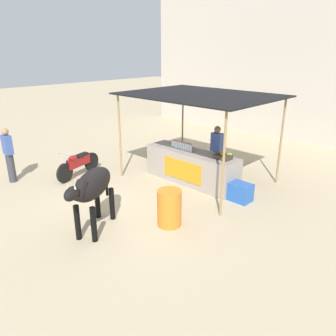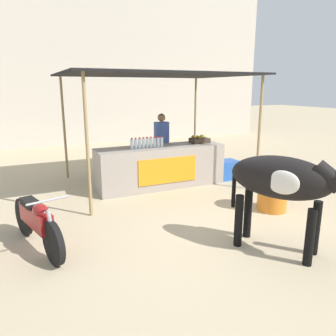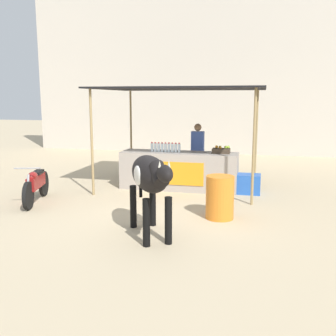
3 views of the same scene
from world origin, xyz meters
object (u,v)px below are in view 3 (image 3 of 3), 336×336
object	(u,v)px
motorcycle_parked	(36,184)
fruit_crate	(221,150)
water_barrel	(220,197)
stall_counter	(179,171)
cooler_box	(248,184)
cow	(150,177)
vendor_behind_counter	(198,153)

from	to	relation	value
motorcycle_parked	fruit_crate	bearing A→B (deg)	28.75
water_barrel	stall_counter	bearing A→B (deg)	119.45
cooler_box	motorcycle_parked	size ratio (longest dim) A/B	0.34
stall_counter	water_barrel	world-z (taller)	stall_counter
cooler_box	cow	xyz separation A→B (m)	(-1.49, -3.51, 0.79)
cow	motorcycle_parked	world-z (taller)	cow
motorcycle_parked	cooler_box	bearing A→B (deg)	23.35
cooler_box	motorcycle_parked	world-z (taller)	motorcycle_parked
fruit_crate	cooler_box	bearing A→B (deg)	-12.96
cow	motorcycle_parked	xyz separation A→B (m)	(-3.12, 1.52, -0.61)
stall_counter	vendor_behind_counter	size ratio (longest dim) A/B	1.82
cooler_box	motorcycle_parked	distance (m)	5.03
fruit_crate	water_barrel	world-z (taller)	fruit_crate
vendor_behind_counter	cooler_box	distance (m)	1.75
motorcycle_parked	cow	bearing A→B (deg)	-26.03
stall_counter	cow	world-z (taller)	cow
fruit_crate	cow	bearing A→B (deg)	-102.29
vendor_behind_counter	cow	size ratio (longest dim) A/B	0.94
vendor_behind_counter	water_barrel	xyz separation A→B (m)	(0.95, -3.06, -0.43)
cow	water_barrel	bearing A→B (deg)	51.57
fruit_crate	vendor_behind_counter	xyz separation A→B (m)	(-0.72, 0.69, -0.18)
cow	vendor_behind_counter	bearing A→B (deg)	88.90
cooler_box	motorcycle_parked	xyz separation A→B (m)	(-4.61, -1.99, 0.19)
stall_counter	fruit_crate	bearing A→B (deg)	3.34
stall_counter	fruit_crate	world-z (taller)	fruit_crate
fruit_crate	motorcycle_parked	size ratio (longest dim) A/B	0.25
vendor_behind_counter	cooler_box	world-z (taller)	vendor_behind_counter
stall_counter	vendor_behind_counter	xyz separation A→B (m)	(0.35, 0.75, 0.37)
stall_counter	vendor_behind_counter	world-z (taller)	vendor_behind_counter
water_barrel	cooler_box	bearing A→B (deg)	78.25
fruit_crate	cow	world-z (taller)	cow
vendor_behind_counter	cow	xyz separation A→B (m)	(-0.08, -4.36, 0.18)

